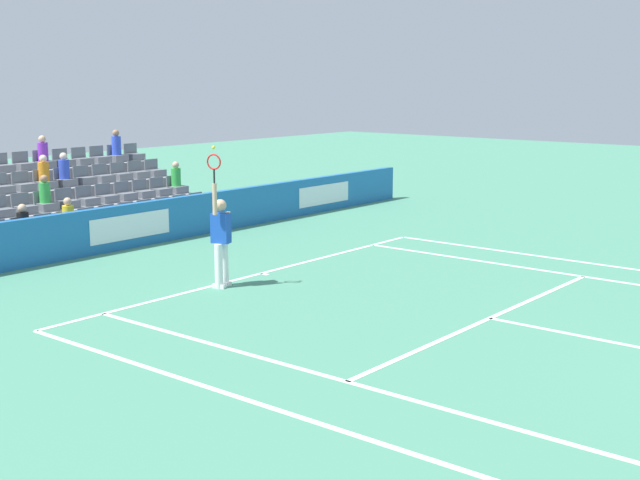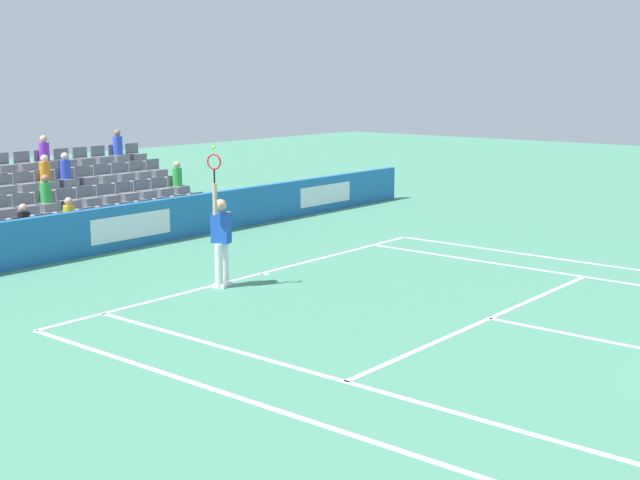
# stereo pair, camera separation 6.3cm
# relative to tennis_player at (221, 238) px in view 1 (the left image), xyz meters

# --- Properties ---
(line_baseline) EXTENTS (10.97, 0.10, 0.01)m
(line_baseline) POSITION_rel_tennis_player_xyz_m (-1.36, -0.20, -0.99)
(line_baseline) COLOR white
(line_baseline) RESTS_ON ground
(line_service) EXTENTS (8.23, 0.10, 0.01)m
(line_service) POSITION_rel_tennis_player_xyz_m (-1.36, 5.29, -0.99)
(line_service) COLOR white
(line_service) RESTS_ON ground
(line_singles_sideline_left) EXTENTS (0.10, 11.89, 0.01)m
(line_singles_sideline_left) POSITION_rel_tennis_player_xyz_m (2.76, 5.75, -0.99)
(line_singles_sideline_left) COLOR white
(line_singles_sideline_left) RESTS_ON ground
(line_singles_sideline_right) EXTENTS (0.10, 11.89, 0.01)m
(line_singles_sideline_right) POSITION_rel_tennis_player_xyz_m (-5.47, 5.75, -0.99)
(line_singles_sideline_right) COLOR white
(line_singles_sideline_right) RESTS_ON ground
(line_doubles_sideline_left) EXTENTS (0.10, 11.89, 0.01)m
(line_doubles_sideline_left) POSITION_rel_tennis_player_xyz_m (4.13, 5.75, -0.99)
(line_doubles_sideline_left) COLOR white
(line_doubles_sideline_left) RESTS_ON ground
(line_doubles_sideline_right) EXTENTS (0.10, 11.89, 0.01)m
(line_doubles_sideline_right) POSITION_rel_tennis_player_xyz_m (-6.84, 5.75, -0.99)
(line_doubles_sideline_right) COLOR white
(line_doubles_sideline_right) RESTS_ON ground
(line_centre_mark) EXTENTS (0.10, 0.20, 0.01)m
(line_centre_mark) POSITION_rel_tennis_player_xyz_m (-1.36, -0.10, -0.99)
(line_centre_mark) COLOR white
(line_centre_mark) RESTS_ON ground
(sponsor_barrier) EXTENTS (22.69, 0.22, 1.09)m
(sponsor_barrier) POSITION_rel_tennis_player_xyz_m (-1.36, -4.67, -0.45)
(sponsor_barrier) COLOR #1E66AD
(sponsor_barrier) RESTS_ON ground
(tennis_player) EXTENTS (0.54, 0.42, 2.85)m
(tennis_player) POSITION_rel_tennis_player_xyz_m (0.00, 0.00, 0.00)
(tennis_player) COLOR white
(tennis_player) RESTS_ON ground
(stadium_stand) EXTENTS (7.44, 3.80, 2.63)m
(stadium_stand) POSITION_rel_tennis_player_xyz_m (-1.35, -7.61, -0.31)
(stadium_stand) COLOR gray
(stadium_stand) RESTS_ON ground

